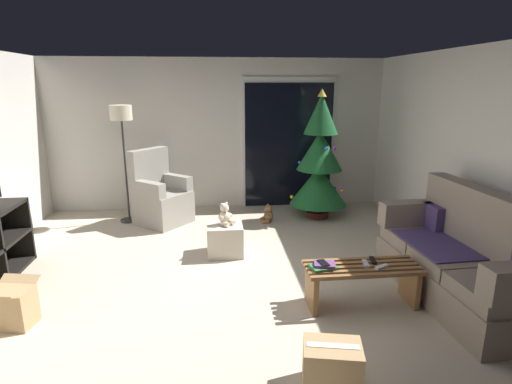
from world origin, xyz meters
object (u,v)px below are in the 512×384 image
Objects in this scene: christmas_tree at (319,163)px; cardboard_box_taped_mid_floor at (332,367)px; coffee_table at (362,279)px; ottoman at (225,239)px; teddy_bear_chestnut_by_tree at (268,215)px; remote_white at (382,267)px; cardboard_box_open_near_shelf at (11,307)px; remote_silver at (366,264)px; cell_phone at (323,263)px; couch at (462,261)px; teddy_bear_cream at (225,215)px; book_stack at (324,266)px; remote_black at (373,260)px; floor_lamp at (122,124)px; armchair at (160,197)px.

christmas_tree reaches higher than cardboard_box_taped_mid_floor.
cardboard_box_taped_mid_floor is at bearing -119.15° from coffee_table.
ottoman reaches higher than teddy_bear_chestnut_by_tree.
remote_white reaches higher than ottoman.
ottoman is 0.92× the size of cardboard_box_open_near_shelf.
remote_silver is 0.43m from cell_phone.
coffee_table is 3.20m from cardboard_box_open_near_shelf.
couch reaches higher than teddy_bear_cream.
cardboard_box_taped_mid_floor is (-0.60, -1.08, -0.10)m from coffee_table.
cardboard_box_open_near_shelf is at bearing -117.32° from remote_white.
book_stack is 0.03m from cell_phone.
cardboard_box_taped_mid_floor is (-0.22, -1.07, -0.26)m from book_stack.
teddy_bear_cream is (0.01, -0.01, 0.32)m from ottoman.
couch is at bearing 1.24° from coffee_table.
remote_black is 0.15m from remote_white.
coffee_table is 0.22m from remote_black.
cardboard_box_open_near_shelf is at bearing -171.97° from remote_silver.
ottoman is at bearing 132.66° from coffee_table.
ottoman is (-1.31, 1.37, -0.22)m from remote_silver.
couch is 12.66× the size of remote_black.
floor_lamp reaches higher than remote_black.
cardboard_box_open_near_shelf is (-0.47, -2.85, -1.33)m from floor_lamp.
cardboard_box_taped_mid_floor is (-0.03, -3.62, 0.05)m from teddy_bear_chestnut_by_tree.
armchair reaches higher than coffee_table.
teddy_bear_cream is (-1.42, 1.44, 0.09)m from remote_white.
coffee_table is 0.42m from book_stack.
armchair is 0.63× the size of floor_lamp.
cell_phone is at bearing -103.40° from christmas_tree.
remote_silver is at bearing 59.78° from cardboard_box_taped_mid_floor.
remote_silver reaches higher than cardboard_box_taped_mid_floor.
remote_white is 3.36m from cardboard_box_open_near_shelf.
armchair is at bearing 113.05° from cardboard_box_taped_mid_floor.
ottoman is (-0.89, 1.39, -0.24)m from book_stack.
remote_silver is at bearing 22.06° from coffee_table.
couch is 2.84m from christmas_tree.
teddy_bear_cream reaches higher than cardboard_box_open_near_shelf.
armchair is at bearing 141.08° from remote_black.
christmas_tree is at bearing 105.72° from couch.
remote_black is 0.53m from cell_phone.
coffee_table is at bearing -138.63° from remote_black.
remote_silver is at bearing 3.42° from book_stack.
ottoman is at bearing 36.16° from cardboard_box_open_near_shelf.
book_stack is at bearing -103.31° from christmas_tree.
cell_phone is (-0.01, -0.00, 0.03)m from book_stack.
floor_lamp is (-2.33, 2.84, 1.04)m from cell_phone.
coffee_table is at bearing -178.76° from couch.
christmas_tree is (-0.76, 2.69, 0.49)m from couch.
teddy_bear_cream is (-1.26, 1.37, 0.24)m from coffee_table.
remote_silver is at bearing -94.75° from christmas_tree.
christmas_tree is 4.42× the size of cardboard_box_taped_mid_floor.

